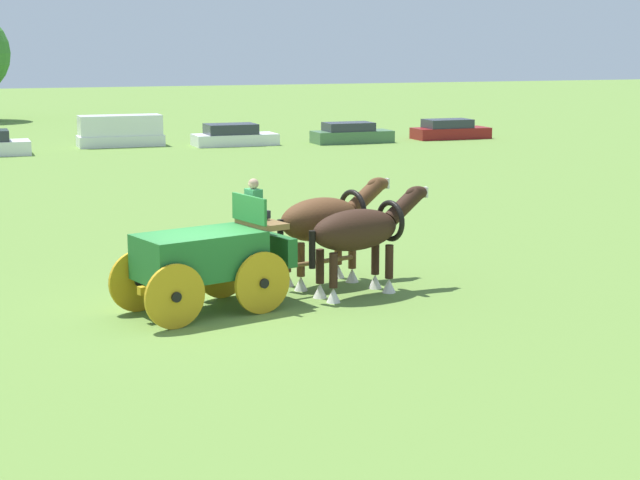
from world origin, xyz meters
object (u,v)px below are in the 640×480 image
show_wagon (206,257)px  parked_vehicle_f (351,134)px  draft_horse_off (361,232)px  parked_vehicle_g (450,130)px  draft_horse_near (325,221)px  parked_vehicle_d (120,131)px  parked_vehicle_e (234,136)px

show_wagon → parked_vehicle_f: size_ratio=1.26×
draft_horse_off → parked_vehicle_f: (12.79, 32.12, -0.89)m
show_wagon → draft_horse_off: (3.47, 0.26, 0.24)m
parked_vehicle_g → draft_horse_near: bearing=-121.8°
parked_vehicle_d → draft_horse_near: bearing=-91.8°
parked_vehicle_d → parked_vehicle_g: size_ratio=1.02×
draft_horse_off → parked_vehicle_e: draft_horse_off is taller
draft_horse_near → parked_vehicle_d: (1.02, 33.36, -0.63)m
draft_horse_near → parked_vehicle_d: 33.38m
show_wagon → parked_vehicle_g: size_ratio=1.25×
show_wagon → parked_vehicle_e: size_ratio=1.24×
draft_horse_off → parked_vehicle_g: (18.99, 32.47, -0.89)m
parked_vehicle_g → parked_vehicle_d: bearing=173.3°
draft_horse_near → draft_horse_off: size_ratio=0.97×
parked_vehicle_f → parked_vehicle_g: bearing=3.3°
parked_vehicle_e → show_wagon: bearing=-106.5°
draft_horse_off → parked_vehicle_e: size_ratio=0.71×
show_wagon → draft_horse_near: bearing=25.8°
draft_horse_off → parked_vehicle_d: size_ratio=0.70×
draft_horse_near → draft_horse_off: draft_horse_near is taller
draft_horse_near → parked_vehicle_g: 36.74m
draft_horse_near → draft_horse_off: (0.35, -1.25, -0.05)m
parked_vehicle_g → parked_vehicle_f: bearing=-176.7°
parked_vehicle_f → parked_vehicle_g: 6.21m
draft_horse_near → parked_vehicle_d: draft_horse_near is taller
draft_horse_near → parked_vehicle_g: bearing=58.2°
parked_vehicle_e → parked_vehicle_f: size_ratio=1.02×
draft_horse_off → parked_vehicle_f: size_ratio=0.72×
draft_horse_near → parked_vehicle_e: (6.76, 31.79, -0.93)m
show_wagon → draft_horse_off: size_ratio=1.76×
parked_vehicle_e → parked_vehicle_g: 12.59m
draft_horse_near → parked_vehicle_f: bearing=66.9°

